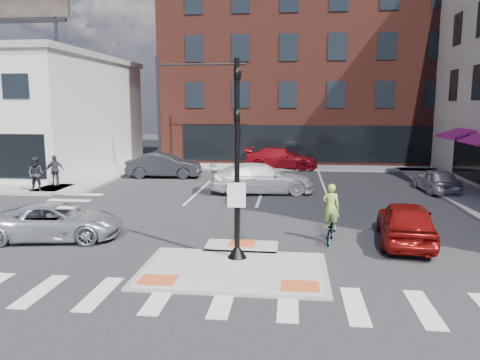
# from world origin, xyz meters

# --- Properties ---
(ground) EXTENTS (120.00, 120.00, 0.00)m
(ground) POSITION_xyz_m (0.00, 0.00, 0.00)
(ground) COLOR #28282B
(ground) RESTS_ON ground
(refuge_island) EXTENTS (5.40, 4.65, 0.13)m
(refuge_island) POSITION_xyz_m (0.00, -0.26, 0.05)
(refuge_island) COLOR gray
(refuge_island) RESTS_ON ground
(sidewalk_nw) EXTENTS (23.50, 20.50, 0.15)m
(sidewalk_nw) POSITION_xyz_m (-16.76, 15.29, 0.08)
(sidewalk_nw) COLOR gray
(sidewalk_nw) RESTS_ON ground
(sidewalk_n) EXTENTS (26.00, 3.00, 0.15)m
(sidewalk_n) POSITION_xyz_m (3.00, 22.00, 0.07)
(sidewalk_n) COLOR gray
(sidewalk_n) RESTS_ON ground
(building_n) EXTENTS (24.40, 18.40, 15.50)m
(building_n) POSITION_xyz_m (3.00, 31.99, 7.80)
(building_n) COLOR #522119
(building_n) RESTS_ON ground
(building_far_left) EXTENTS (10.00, 12.00, 10.00)m
(building_far_left) POSITION_xyz_m (-4.00, 52.00, 5.00)
(building_far_left) COLOR slate
(building_far_left) RESTS_ON ground
(building_far_right) EXTENTS (12.00, 12.00, 12.00)m
(building_far_right) POSITION_xyz_m (9.00, 54.00, 6.00)
(building_far_right) COLOR brown
(building_far_right) RESTS_ON ground
(signal_pole) EXTENTS (0.60, 0.60, 5.98)m
(signal_pole) POSITION_xyz_m (0.00, 0.40, 2.36)
(signal_pole) COLOR black
(signal_pole) RESTS_ON refuge_island
(mast_arm_signal) EXTENTS (6.10, 2.24, 8.00)m
(mast_arm_signal) POSITION_xyz_m (-3.47, 18.00, 6.21)
(mast_arm_signal) COLOR black
(mast_arm_signal) RESTS_ON ground
(silver_suv) EXTENTS (4.95, 2.86, 1.30)m
(silver_suv) POSITION_xyz_m (-6.73, 2.06, 0.65)
(silver_suv) COLOR silver
(silver_suv) RESTS_ON ground
(red_sedan) EXTENTS (2.30, 4.60, 1.51)m
(red_sedan) POSITION_xyz_m (5.59, 2.94, 0.75)
(red_sedan) COLOR maroon
(red_sedan) RESTS_ON ground
(white_pickup) EXTENTS (5.87, 3.13, 1.62)m
(white_pickup) POSITION_xyz_m (-0.01, 11.66, 0.81)
(white_pickup) COLOR silver
(white_pickup) RESTS_ON ground
(bg_car_dark) EXTENTS (4.93, 2.00, 1.59)m
(bg_car_dark) POSITION_xyz_m (-6.77, 16.47, 0.80)
(bg_car_dark) COLOR #27282D
(bg_car_dark) RESTS_ON ground
(bg_car_silver) EXTENTS (1.91, 4.05, 1.34)m
(bg_car_silver) POSITION_xyz_m (9.50, 13.00, 0.67)
(bg_car_silver) COLOR silver
(bg_car_silver) RESTS_ON ground
(bg_car_red) EXTENTS (5.63, 2.85, 1.57)m
(bg_car_red) POSITION_xyz_m (0.81, 21.50, 0.78)
(bg_car_red) COLOR maroon
(bg_car_red) RESTS_ON ground
(cyclist) EXTENTS (0.83, 1.69, 2.08)m
(cyclist) POSITION_xyz_m (3.00, 2.80, 0.70)
(cyclist) COLOR #3F3F44
(cyclist) RESTS_ON ground
(pedestrian_a) EXTENTS (0.95, 0.76, 1.85)m
(pedestrian_a) POSITION_xyz_m (-12.00, 10.00, 1.07)
(pedestrian_a) COLOR #222227
(pedestrian_a) RESTS_ON sidewalk_nw
(pedestrian_b) EXTENTS (1.09, 0.66, 1.75)m
(pedestrian_b) POSITION_xyz_m (-12.00, 12.00, 1.02)
(pedestrian_b) COLOR #322D37
(pedestrian_b) RESTS_ON sidewalk_nw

